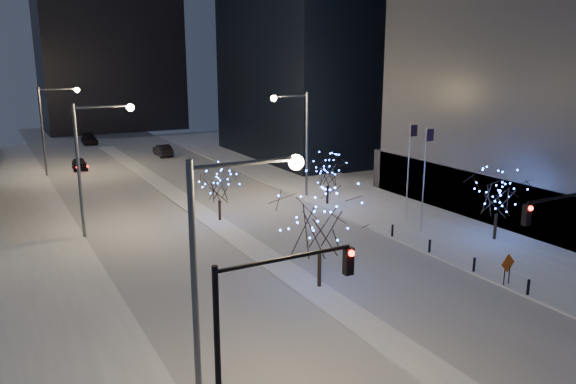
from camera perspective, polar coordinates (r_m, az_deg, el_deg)
ground at (r=25.70m, az=15.46°, el=-18.00°), size 160.00×160.00×0.00m
road at (r=54.38m, az=-10.88°, el=-0.69°), size 20.00×130.00×0.02m
median at (r=49.77m, az=-9.10°, el=-1.88°), size 2.00×80.00×0.15m
east_sidewalk at (r=48.68m, az=11.97°, el=-2.37°), size 10.00×90.00×0.15m
west_sidewalk at (r=37.75m, az=-24.27°, el=-8.07°), size 8.00×90.00×0.15m
plinth at (r=60.96m, az=27.06°, el=1.51°), size 30.00×24.00×4.00m
horizon_block at (r=109.77m, az=-17.95°, el=17.09°), size 24.00×14.00×42.00m
street_lamp_w_near at (r=19.82m, az=-6.67°, el=-6.45°), size 4.40×0.56×10.00m
street_lamp_w_mid at (r=43.40m, az=-19.25°, el=3.92°), size 4.40×0.56×10.00m
street_lamp_w_far at (r=68.00m, az=-22.89°, el=6.89°), size 4.40×0.56×10.00m
street_lamp_east at (r=52.63m, az=1.07°, el=6.22°), size 3.90×0.56×10.00m
traffic_signal_west at (r=19.01m, az=-2.75°, el=-13.00°), size 5.26×0.43×7.00m
traffic_signal_east at (r=30.83m, az=26.83°, el=-3.89°), size 5.26×0.43×7.00m
flagpoles at (r=44.53m, az=12.95°, el=2.35°), size 1.35×2.60×8.00m
bollards at (r=38.44m, az=16.21°, el=-6.16°), size 0.16×12.16×0.90m
car_near at (r=71.48m, az=-20.42°, el=2.67°), size 1.89×4.13×1.37m
car_mid at (r=78.28m, az=-12.60°, el=4.17°), size 1.72×4.76×1.56m
car_far at (r=92.23m, az=-19.54°, el=5.10°), size 2.38×5.31×1.51m
holiday_tree_median_near at (r=32.04m, az=3.27°, el=-2.98°), size 5.90×5.90×6.27m
holiday_tree_median_far at (r=45.73m, az=-7.04°, el=0.74°), size 3.65×3.65×4.57m
holiday_tree_plaza_near at (r=43.30m, az=20.57°, el=-0.27°), size 4.90×4.90×5.10m
holiday_tree_plaza_far at (r=50.65m, az=4.06°, el=2.11°), size 4.77×4.77×4.62m
construction_sign at (r=35.52m, az=21.42°, el=-7.03°), size 1.16×0.11×1.91m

